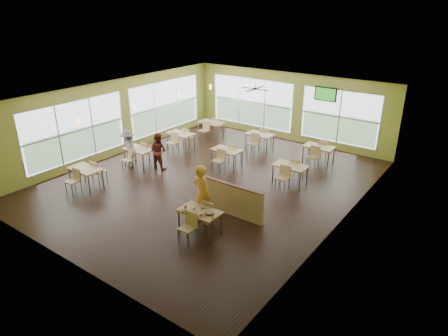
{
  "coord_description": "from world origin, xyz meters",
  "views": [
    {
      "loc": [
        8.34,
        -10.55,
        6.17
      ],
      "look_at": [
        1.34,
        -0.95,
        1.19
      ],
      "focal_mm": 32.0,
      "sensor_mm": 36.0,
      "label": 1
    }
  ],
  "objects_px": {
    "half_wall_divider": "(230,199)",
    "food_basket": "(209,213)",
    "main_table": "(200,214)",
    "man_plaid": "(202,195)"
  },
  "relations": [
    {
      "from": "main_table",
      "to": "food_basket",
      "type": "xyz_separation_m",
      "value": [
        0.34,
        0.01,
        0.15
      ]
    },
    {
      "from": "man_plaid",
      "to": "main_table",
      "type": "bearing_deg",
      "value": 136.06
    },
    {
      "from": "half_wall_divider",
      "to": "food_basket",
      "type": "bearing_deg",
      "value": -76.88
    },
    {
      "from": "half_wall_divider",
      "to": "man_plaid",
      "type": "xyz_separation_m",
      "value": [
        -0.34,
        -0.93,
        0.42
      ]
    },
    {
      "from": "main_table",
      "to": "half_wall_divider",
      "type": "relative_size",
      "value": 0.63
    },
    {
      "from": "main_table",
      "to": "man_plaid",
      "type": "bearing_deg",
      "value": 123.15
    },
    {
      "from": "main_table",
      "to": "man_plaid",
      "type": "height_order",
      "value": "man_plaid"
    },
    {
      "from": "man_plaid",
      "to": "food_basket",
      "type": "bearing_deg",
      "value": 155.65
    },
    {
      "from": "half_wall_divider",
      "to": "main_table",
      "type": "bearing_deg",
      "value": -90.0
    },
    {
      "from": "half_wall_divider",
      "to": "food_basket",
      "type": "relative_size",
      "value": 8.76
    }
  ]
}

